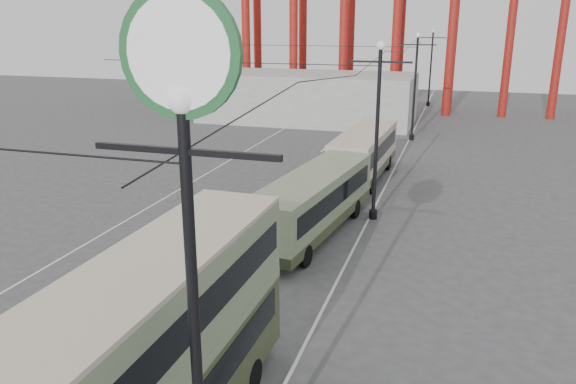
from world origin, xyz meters
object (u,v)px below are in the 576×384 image
(lamp_post_near, at_px, (186,179))
(double_decker_bus, at_px, (164,344))
(pedestrian, at_px, (219,255))
(single_decker_cream, at_px, (364,152))
(single_decker_green, at_px, (313,201))

(lamp_post_near, distance_m, double_decker_bus, 5.92)
(lamp_post_near, xyz_separation_m, pedestrian, (-5.00, 11.95, -6.92))
(pedestrian, bearing_deg, lamp_post_near, 74.64)
(double_decker_bus, height_order, pedestrian, double_decker_bus)
(double_decker_bus, relative_size, single_decker_cream, 0.94)
(double_decker_bus, xyz_separation_m, single_decker_green, (-0.34, 15.25, -1.19))
(single_decker_green, bearing_deg, single_decker_cream, 94.17)
(single_decker_green, bearing_deg, lamp_post_near, -74.79)
(pedestrian, bearing_deg, single_decker_cream, -138.45)
(single_decker_green, xyz_separation_m, single_decker_cream, (0.59, 11.13, 0.06))
(double_decker_bus, height_order, single_decker_green, double_decker_bus)
(lamp_post_near, relative_size, single_decker_cream, 1.03)
(lamp_post_near, bearing_deg, single_decker_green, 98.00)
(lamp_post_near, relative_size, pedestrian, 5.75)
(single_decker_cream, bearing_deg, single_decker_green, -90.64)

